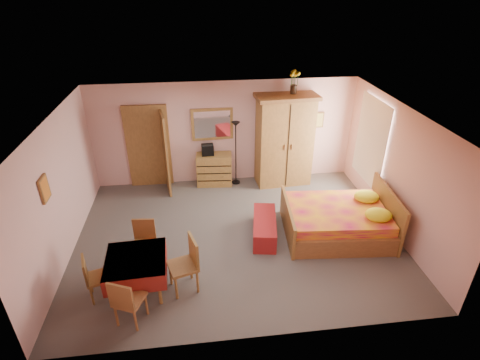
{
  "coord_description": "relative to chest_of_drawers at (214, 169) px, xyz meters",
  "views": [
    {
      "loc": [
        -0.71,
        -6.21,
        4.74
      ],
      "look_at": [
        0.1,
        0.3,
        1.15
      ],
      "focal_mm": 28.0,
      "sensor_mm": 36.0,
      "label": 1
    }
  ],
  "objects": [
    {
      "name": "wall_back",
      "position": [
        0.31,
        0.22,
        0.89
      ],
      "size": [
        6.5,
        0.1,
        2.6
      ],
      "primitive_type": "cube",
      "color": "#DFA8A2",
      "rests_on": "floor"
    },
    {
      "name": "floor_lamp",
      "position": [
        0.55,
        -0.01,
        0.42
      ],
      "size": [
        0.25,
        0.25,
        1.66
      ],
      "primitive_type": "cube",
      "rotation": [
        0.0,
        0.0,
        -0.18
      ],
      "color": "black",
      "rests_on": "floor"
    },
    {
      "name": "bench",
      "position": [
        0.88,
        -2.33,
        -0.21
      ],
      "size": [
        0.65,
        1.28,
        0.41
      ],
      "primitive_type": "cube",
      "rotation": [
        0.0,
        0.0,
        -0.17
      ],
      "color": "maroon",
      "rests_on": "floor"
    },
    {
      "name": "wall_left",
      "position": [
        -2.94,
        -2.28,
        0.89
      ],
      "size": [
        0.1,
        5.0,
        2.6
      ],
      "primitive_type": "cube",
      "color": "#DFA8A2",
      "rests_on": "floor"
    },
    {
      "name": "wall_front",
      "position": [
        0.31,
        -4.78,
        0.89
      ],
      "size": [
        6.5,
        0.1,
        2.6
      ],
      "primitive_type": "cube",
      "color": "#DFA8A2",
      "rests_on": "floor"
    },
    {
      "name": "window",
      "position": [
        3.52,
        -1.08,
        1.04
      ],
      "size": [
        0.08,
        1.4,
        1.95
      ],
      "primitive_type": "cube",
      "color": "white",
      "rests_on": "wall_right"
    },
    {
      "name": "chair_north",
      "position": [
        -1.47,
        -2.92,
        0.03
      ],
      "size": [
        0.44,
        0.44,
        0.89
      ],
      "primitive_type": "cube",
      "rotation": [
        0.0,
        0.0,
        3.04
      ],
      "color": "olive",
      "rests_on": "floor"
    },
    {
      "name": "wall_mirror",
      "position": [
        0.0,
        0.21,
        1.14
      ],
      "size": [
        1.02,
        0.1,
        0.81
      ],
      "primitive_type": "cube",
      "rotation": [
        0.0,
        0.0,
        0.05
      ],
      "color": "white",
      "rests_on": "wall_back"
    },
    {
      "name": "floor",
      "position": [
        0.31,
        -2.28,
        -0.41
      ],
      "size": [
        6.5,
        6.5,
        0.0
      ],
      "primitive_type": "plane",
      "color": "#5F5954",
      "rests_on": "ground"
    },
    {
      "name": "ceiling",
      "position": [
        0.31,
        -2.28,
        2.19
      ],
      "size": [
        6.5,
        6.5,
        0.0
      ],
      "primitive_type": "plane",
      "rotation": [
        3.14,
        0.0,
        0.0
      ],
      "color": "brown",
      "rests_on": "wall_back"
    },
    {
      "name": "chair_east",
      "position": [
        -0.75,
        -3.63,
        0.09
      ],
      "size": [
        0.57,
        0.57,
        1.0
      ],
      "primitive_type": "cube",
      "rotation": [
        0.0,
        0.0,
        1.86
      ],
      "color": "olive",
      "rests_on": "floor"
    },
    {
      "name": "sunflower_vase",
      "position": [
        1.92,
        -0.01,
        2.17
      ],
      "size": [
        0.23,
        0.23,
        0.56
      ],
      "primitive_type": "cube",
      "rotation": [
        0.0,
        0.0,
        -0.03
      ],
      "color": "yellow",
      "rests_on": "wardrobe"
    },
    {
      "name": "picture_back",
      "position": [
        2.66,
        0.19,
        1.14
      ],
      "size": [
        0.3,
        0.04,
        0.4
      ],
      "primitive_type": "cube",
      "color": "#D8BF59",
      "rests_on": "wall_back"
    },
    {
      "name": "wall_right",
      "position": [
        3.56,
        -2.28,
        0.89
      ],
      "size": [
        0.1,
        5.0,
        2.6
      ],
      "primitive_type": "cube",
      "color": "#DFA8A2",
      "rests_on": "floor"
    },
    {
      "name": "picture_left",
      "position": [
        -2.91,
        -2.88,
        1.29
      ],
      "size": [
        0.04,
        0.32,
        0.42
      ],
      "primitive_type": "cube",
      "color": "orange",
      "rests_on": "wall_left"
    },
    {
      "name": "doorway",
      "position": [
        -1.59,
        0.19,
        0.61
      ],
      "size": [
        1.06,
        0.12,
        2.15
      ],
      "primitive_type": "cube",
      "color": "#9E6B35",
      "rests_on": "floor"
    },
    {
      "name": "chest_of_drawers",
      "position": [
        0.0,
        0.0,
        0.0
      ],
      "size": [
        0.91,
        0.51,
        0.83
      ],
      "primitive_type": "cube",
      "rotation": [
        0.0,
        0.0,
        -0.08
      ],
      "color": "#AA7B39",
      "rests_on": "floor"
    },
    {
      "name": "bed",
      "position": [
        2.36,
        -2.42,
        0.08
      ],
      "size": [
        2.26,
        1.85,
        0.99
      ],
      "primitive_type": "cube",
      "rotation": [
        0.0,
        0.0,
        -0.09
      ],
      "color": "#C11249",
      "rests_on": "floor"
    },
    {
      "name": "stereo",
      "position": [
        -0.15,
        0.01,
        0.55
      ],
      "size": [
        0.3,
        0.23,
        0.27
      ],
      "primitive_type": "cube",
      "rotation": [
        0.0,
        0.0,
        0.05
      ],
      "color": "black",
      "rests_on": "chest_of_drawers"
    },
    {
      "name": "wardrobe",
      "position": [
        1.75,
        -0.09,
        0.74
      ],
      "size": [
        1.52,
        0.86,
        2.3
      ],
      "primitive_type": "cube",
      "rotation": [
        0.0,
        0.0,
        0.07
      ],
      "color": "#A37137",
      "rests_on": "floor"
    },
    {
      "name": "dining_table",
      "position": [
        -1.51,
        -3.6,
        -0.06
      ],
      "size": [
        1.01,
        1.01,
        0.71
      ],
      "primitive_type": "cube",
      "rotation": [
        0.0,
        0.0,
        0.05
      ],
      "color": "maroon",
      "rests_on": "floor"
    },
    {
      "name": "chair_south",
      "position": [
        -1.55,
        -4.22,
        0.03
      ],
      "size": [
        0.53,
        0.53,
        0.89
      ],
      "primitive_type": "cube",
      "rotation": [
        0.0,
        0.0,
        -0.41
      ],
      "color": "#A46637",
      "rests_on": "floor"
    },
    {
      "name": "chair_west",
      "position": [
        -2.13,
        -3.63,
        -0.0
      ],
      "size": [
        0.46,
        0.46,
        0.83
      ],
      "primitive_type": "cube",
      "rotation": [
        0.0,
        0.0,
        -1.29
      ],
      "color": "#AE783B",
      "rests_on": "floor"
    }
  ]
}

